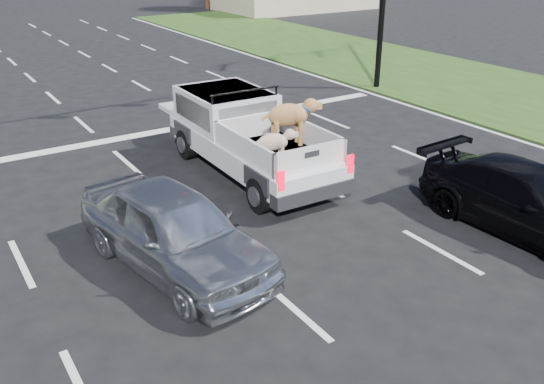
{
  "coord_description": "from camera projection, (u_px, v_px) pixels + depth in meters",
  "views": [
    {
      "loc": [
        -6.33,
        -6.42,
        5.68
      ],
      "look_at": [
        -0.9,
        2.0,
        1.17
      ],
      "focal_mm": 38.0,
      "sensor_mm": 36.0,
      "label": 1
    }
  ],
  "objects": [
    {
      "name": "grass_shoulder_right",
      "position": [
        527.0,
        100.0,
        21.4
      ],
      "size": [
        8.0,
        60.0,
        0.06
      ],
      "primitive_type": "cube",
      "color": "#1F4214",
      "rests_on": "ground"
    },
    {
      "name": "road_markings",
      "position": [
        208.0,
        165.0,
        15.41
      ],
      "size": [
        17.75,
        60.0,
        0.01
      ],
      "color": "silver",
      "rests_on": "ground"
    },
    {
      "name": "ground",
      "position": [
        374.0,
        278.0,
        10.39
      ],
      "size": [
        160.0,
        160.0,
        0.0
      ],
      "primitive_type": "plane",
      "color": "black",
      "rests_on": "ground"
    },
    {
      "name": "pickup_truck",
      "position": [
        247.0,
        134.0,
        14.67
      ],
      "size": [
        2.4,
        5.78,
        2.15
      ],
      "rotation": [
        0.0,
        0.0,
        -0.02
      ],
      "color": "black",
      "rests_on": "ground"
    },
    {
      "name": "silver_sedan",
      "position": [
        174.0,
        230.0,
        10.43
      ],
      "size": [
        2.58,
        4.79,
        1.55
      ],
      "primitive_type": "imported",
      "rotation": [
        0.0,
        0.0,
        0.17
      ],
      "color": "#ADAFB4",
      "rests_on": "ground"
    },
    {
      "name": "black_coupe",
      "position": [
        528.0,
        201.0,
        11.78
      ],
      "size": [
        2.18,
        4.82,
        1.37
      ],
      "primitive_type": "imported",
      "rotation": [
        0.0,
        0.0,
        0.06
      ],
      "color": "black",
      "rests_on": "ground"
    }
  ]
}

